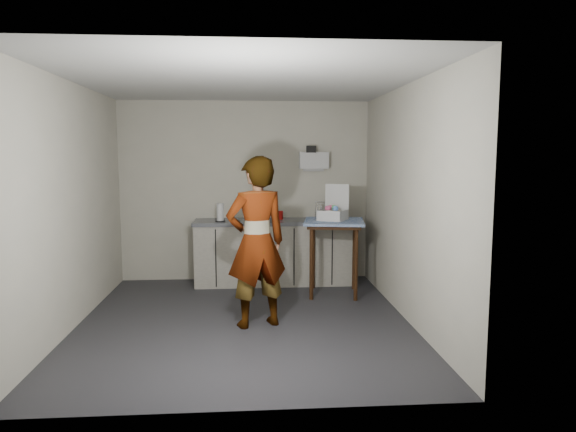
{
  "coord_description": "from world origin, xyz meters",
  "views": [
    {
      "loc": [
        0.07,
        -5.51,
        1.83
      ],
      "look_at": [
        0.51,
        0.45,
        1.12
      ],
      "focal_mm": 32.0,
      "sensor_mm": 36.0,
      "label": 1
    }
  ],
  "objects": [
    {
      "name": "ground",
      "position": [
        0.0,
        0.0,
        0.0
      ],
      "size": [
        4.0,
        4.0,
        0.0
      ],
      "primitive_type": "plane",
      "color": "#29282D",
      "rests_on": "ground"
    },
    {
      "name": "paper_towel",
      "position": [
        -0.34,
        1.6,
        1.03
      ],
      "size": [
        0.14,
        0.14,
        0.25
      ],
      "color": "black",
      "rests_on": "kitchen_counter"
    },
    {
      "name": "bakery_box",
      "position": [
        1.15,
        1.08,
        1.09
      ],
      "size": [
        0.45,
        0.46,
        0.46
      ],
      "rotation": [
        0.0,
        0.0,
        -0.51
      ],
      "color": "silver",
      "rests_on": "side_table"
    },
    {
      "name": "side_table",
      "position": [
        1.16,
        1.04,
        0.86
      ],
      "size": [
        0.87,
        0.87,
        0.98
      ],
      "rotation": [
        0.0,
        0.0,
        -0.16
      ],
      "color": "#351C0C",
      "rests_on": "ground"
    },
    {
      "name": "ceiling",
      "position": [
        0.0,
        0.0,
        2.6
      ],
      "size": [
        3.6,
        4.0,
        0.01
      ],
      "primitive_type": "cube",
      "color": "silver",
      "rests_on": "wall_back"
    },
    {
      "name": "wall_shelf",
      "position": [
        1.0,
        1.92,
        1.75
      ],
      "size": [
        0.42,
        0.18,
        0.37
      ],
      "color": "silver",
      "rests_on": "ground"
    },
    {
      "name": "wall_left",
      "position": [
        -1.79,
        0.0,
        1.3
      ],
      "size": [
        0.02,
        4.0,
        2.6
      ],
      "primitive_type": "cube",
      "color": "beige",
      "rests_on": "ground"
    },
    {
      "name": "soda_can",
      "position": [
        0.51,
        1.75,
        0.97
      ],
      "size": [
        0.07,
        0.07,
        0.12
      ],
      "primitive_type": "cylinder",
      "color": "red",
      "rests_on": "kitchen_counter"
    },
    {
      "name": "wall_right",
      "position": [
        1.79,
        0.0,
        1.3
      ],
      "size": [
        0.02,
        4.0,
        2.6
      ],
      "primitive_type": "cube",
      "color": "beige",
      "rests_on": "ground"
    },
    {
      "name": "kitchen_counter",
      "position": [
        0.4,
        1.7,
        0.43
      ],
      "size": [
        2.24,
        0.62,
        0.91
      ],
      "color": "black",
      "rests_on": "ground"
    },
    {
      "name": "dark_bottle",
      "position": [
        0.09,
        1.77,
        1.02
      ],
      "size": [
        0.06,
        0.06,
        0.22
      ],
      "primitive_type": "cylinder",
      "color": "black",
      "rests_on": "kitchen_counter"
    },
    {
      "name": "standing_man",
      "position": [
        0.14,
        -0.14,
        0.91
      ],
      "size": [
        0.77,
        0.64,
        1.82
      ],
      "primitive_type": "imported",
      "rotation": [
        0.0,
        0.0,
        3.49
      ],
      "color": "#B2A593",
      "rests_on": "ground"
    },
    {
      "name": "wall_back",
      "position": [
        0.0,
        1.99,
        1.3
      ],
      "size": [
        3.6,
        0.02,
        2.6
      ],
      "primitive_type": "cube",
      "color": "beige",
      "rests_on": "ground"
    },
    {
      "name": "dish_rack",
      "position": [
        1.17,
        1.7,
        0.97
      ],
      "size": [
        0.36,
        0.27,
        0.25
      ],
      "color": "white",
      "rests_on": "kitchen_counter"
    },
    {
      "name": "soap_bottle",
      "position": [
        0.23,
        1.62,
        1.07
      ],
      "size": [
        0.13,
        0.13,
        0.33
      ],
      "primitive_type": "imported",
      "rotation": [
        0.0,
        0.0,
        -0.02
      ],
      "color": "black",
      "rests_on": "kitchen_counter"
    }
  ]
}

